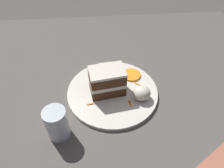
{
  "coord_description": "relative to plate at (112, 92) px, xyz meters",
  "views": [
    {
      "loc": [
        -0.04,
        -0.47,
        0.58
      ],
      "look_at": [
        -0.0,
        0.03,
        0.07
      ],
      "focal_mm": 35.0,
      "sensor_mm": 36.0,
      "label": 1
    }
  ],
  "objects": [
    {
      "name": "ground_plane",
      "position": [
        0.0,
        -0.03,
        -0.03
      ],
      "size": [
        6.0,
        6.0,
        0.0
      ],
      "primitive_type": "plane",
      "color": "#4C4742",
      "rests_on": "ground"
    },
    {
      "name": "dining_table",
      "position": [
        0.0,
        -0.03,
        -0.02
      ],
      "size": [
        1.25,
        1.13,
        0.03
      ],
      "primitive_type": "cube",
      "color": "#56514C",
      "rests_on": "ground"
    },
    {
      "name": "plate",
      "position": [
        0.0,
        0.0,
        0.0
      ],
      "size": [
        0.31,
        0.31,
        0.01
      ],
      "primitive_type": "cylinder",
      "color": "silver",
      "rests_on": "dining_table"
    },
    {
      "name": "cake_slice",
      "position": [
        -0.02,
        0.0,
        0.05
      ],
      "size": [
        0.12,
        0.09,
        0.09
      ],
      "rotation": [
        0.0,
        0.0,
        4.86
      ],
      "color": "#4C2D19",
      "rests_on": "plate"
    },
    {
      "name": "cream_dollop",
      "position": [
        0.09,
        -0.04,
        0.03
      ],
      "size": [
        0.06,
        0.05,
        0.05
      ],
      "primitive_type": "ellipsoid",
      "color": "silver",
      "rests_on": "plate"
    },
    {
      "name": "orange_garnish",
      "position": [
        0.08,
        0.07,
        0.01
      ],
      "size": [
        0.07,
        0.07,
        0.01
      ],
      "primitive_type": "cylinder",
      "color": "orange",
      "rests_on": "plate"
    },
    {
      "name": "carrot_shreds_scatter",
      "position": [
        0.02,
        0.02,
        0.01
      ],
      "size": [
        0.18,
        0.2,
        0.0
      ],
      "color": "orange",
      "rests_on": "plate"
    },
    {
      "name": "drinking_glass",
      "position": [
        -0.16,
        -0.15,
        0.04
      ],
      "size": [
        0.06,
        0.06,
        0.1
      ],
      "color": "silver",
      "rests_on": "dining_table"
    }
  ]
}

